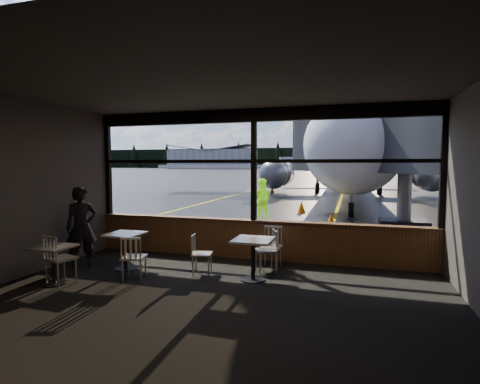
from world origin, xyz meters
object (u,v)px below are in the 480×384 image
at_px(cafe_table_mid, 126,251).
at_px(chair_left_s, 61,259).
at_px(cafe_table_near, 253,260).
at_px(chair_near_w, 202,254).
at_px(cafe_table_left, 54,265).
at_px(chair_near_n, 271,248).
at_px(passenger, 82,227).
at_px(cone_wing, 272,190).
at_px(chair_mid_s, 134,258).
at_px(cone_extra, 331,219).
at_px(cone_nose, 301,207).
at_px(ground_crew, 261,200).
at_px(airliner, 349,120).
at_px(chair_near_e, 266,251).
at_px(jet_bridge, 396,156).

xyz_separation_m(cafe_table_mid, chair_left_s, (-0.59, -1.19, 0.08)).
height_order(cafe_table_near, chair_left_s, chair_left_s).
bearing_deg(chair_near_w, cafe_table_left, -71.14).
distance_m(chair_near_w, chair_near_n, 1.49).
xyz_separation_m(passenger, cone_wing, (-0.43, 21.84, -0.63)).
xyz_separation_m(cafe_table_near, cafe_table_left, (-3.48, -1.30, -0.04)).
relative_size(chair_mid_s, cone_extra, 2.07).
distance_m(cone_nose, cone_wing, 11.91).
bearing_deg(ground_crew, airliner, -115.31).
distance_m(chair_left_s, passenger, 1.18).
bearing_deg(cafe_table_near, passenger, -177.15).
bearing_deg(chair_near_e, chair_near_n, -38.97).
relative_size(airliner, cone_extra, 82.70).
bearing_deg(chair_near_w, ground_crew, 172.59).
height_order(cafe_table_left, passenger, passenger).
bearing_deg(chair_left_s, cone_extra, 76.56).
bearing_deg(chair_left_s, cafe_table_near, 34.09).
xyz_separation_m(jet_bridge, chair_mid_s, (-5.38, -7.75, -2.09)).
relative_size(cafe_table_near, passenger, 0.46).
relative_size(chair_near_n, cone_extra, 2.10).
relative_size(chair_near_n, cone_nose, 1.66).
relative_size(cafe_table_mid, cafe_table_left, 1.07).
bearing_deg(chair_left_s, jet_bridge, 65.86).
bearing_deg(airliner, chair_mid_s, -100.71).
xyz_separation_m(cafe_table_near, cone_extra, (1.06, 7.27, -0.19)).
bearing_deg(jet_bridge, ground_crew, 178.08).
xyz_separation_m(airliner, cafe_table_near, (-1.47, -21.59, -5.00)).
bearing_deg(chair_mid_s, cone_extra, 52.08).
relative_size(cafe_table_mid, chair_mid_s, 0.88).
bearing_deg(passenger, chair_near_n, -31.65).
height_order(chair_near_n, cone_extra, chair_near_n).
xyz_separation_m(jet_bridge, cafe_table_near, (-3.19, -7.10, -2.12)).
relative_size(chair_near_e, ground_crew, 0.52).
xyz_separation_m(chair_near_n, cone_nose, (-0.59, 9.44, -0.18)).
bearing_deg(chair_near_w, passenger, -95.36).
distance_m(chair_mid_s, chair_left_s, 1.32).
bearing_deg(cone_extra, jet_bridge, -4.50).
bearing_deg(chair_near_w, cafe_table_mid, -97.02).
relative_size(ground_crew, cone_nose, 3.10).
xyz_separation_m(chair_near_w, cone_nose, (0.66, 10.25, -0.14)).
xyz_separation_m(chair_left_s, cone_extra, (4.43, 8.50, -0.26)).
relative_size(chair_mid_s, ground_crew, 0.53).
relative_size(airliner, passenger, 20.10).
height_order(cafe_table_near, ground_crew, ground_crew).
xyz_separation_m(chair_near_e, cone_nose, (-0.54, 9.69, -0.17)).
height_order(cafe_table_mid, chair_mid_s, chair_mid_s).
bearing_deg(passenger, chair_mid_s, -63.49).
height_order(jet_bridge, cafe_table_left, jet_bridge).
distance_m(ground_crew, cone_wing, 14.63).
distance_m(chair_near_e, ground_crew, 6.84).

